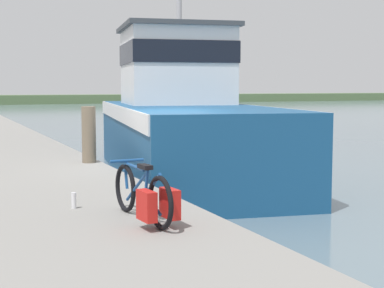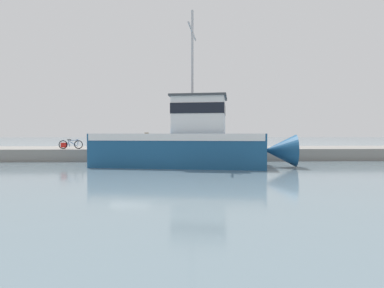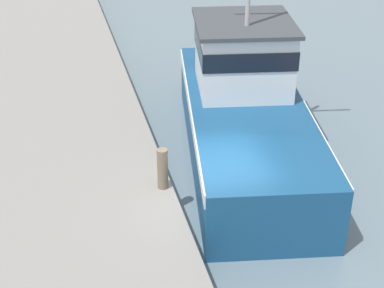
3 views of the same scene
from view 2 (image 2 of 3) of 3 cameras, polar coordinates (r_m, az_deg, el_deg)
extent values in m
plane|color=slate|center=(19.76, -11.18, -3.60)|extent=(320.00, 320.00, 0.00)
cube|color=gray|center=(23.64, -9.69, -1.67)|extent=(5.84, 80.00, 0.84)
cube|color=navy|center=(17.67, -2.48, -1.11)|extent=(5.08, 10.22, 1.91)
cone|color=navy|center=(17.58, 16.36, -1.20)|extent=(2.09, 2.05, 1.81)
cube|color=white|center=(17.64, -2.48, 1.36)|extent=(5.12, 10.04, 0.38)
cube|color=white|center=(17.50, 1.47, 5.34)|extent=(3.21, 3.32, 2.05)
cube|color=black|center=(17.52, 1.47, 6.51)|extent=(3.27, 3.39, 0.57)
cube|color=#3D4247|center=(17.60, 1.47, 8.86)|extent=(3.47, 3.59, 0.12)
cylinder|color=#B2B2B7|center=(18.13, 0.06, 16.85)|extent=(0.14, 0.14, 4.97)
cylinder|color=#B2B2B7|center=(18.49, 0.06, 20.57)|extent=(3.06, 0.63, 0.10)
torus|color=black|center=(22.91, -23.34, -0.11)|extent=(0.10, 0.60, 0.60)
torus|color=black|center=(22.63, -20.81, -0.10)|extent=(0.10, 0.60, 0.60)
cylinder|color=navy|center=(22.86, -22.93, -0.28)|extent=(0.06, 0.35, 0.17)
cylinder|color=navy|center=(22.80, -22.40, 0.12)|extent=(0.05, 0.14, 0.46)
cylinder|color=navy|center=(22.84, -22.82, 0.28)|extent=(0.07, 0.47, 0.34)
cylinder|color=navy|center=(22.73, -21.75, 0.10)|extent=(0.09, 0.66, 0.46)
cylinder|color=navy|center=(22.71, -21.63, 0.67)|extent=(0.08, 0.54, 0.05)
cylinder|color=navy|center=(22.63, -20.89, 0.27)|extent=(0.04, 0.10, 0.31)
cylinder|color=navy|center=(22.64, -20.97, 0.78)|extent=(0.44, 0.07, 0.04)
cube|color=black|center=(22.78, -22.36, 0.76)|extent=(0.12, 0.25, 0.05)
cube|color=red|center=(23.03, -23.12, -0.18)|extent=(0.14, 0.33, 0.33)
cube|color=red|center=(22.76, -23.32, -0.20)|extent=(0.14, 0.33, 0.33)
cylinder|color=#756651|center=(20.87, -8.64, 0.60)|extent=(0.29, 0.29, 1.15)
torus|color=#197A2D|center=(25.46, -9.72, -0.43)|extent=(0.46, 0.46, 0.04)
cylinder|color=silver|center=(23.03, -19.30, -0.54)|extent=(0.06, 0.06, 0.21)
camera|label=1|loc=(27.48, -33.34, 2.67)|focal=55.00mm
camera|label=3|loc=(28.77, -35.77, 17.04)|focal=55.00mm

